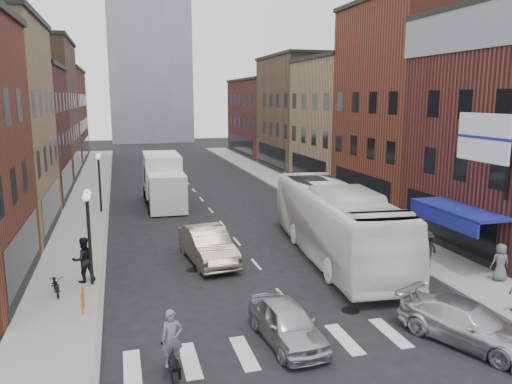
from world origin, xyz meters
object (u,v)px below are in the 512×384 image
at_px(bike_rack, 83,300).
at_px(transit_bus, 335,222).
at_px(curb_car, 468,324).
at_px(streetlamp_near, 88,220).
at_px(sedan_left_far, 208,245).
at_px(ped_right_a, 427,249).
at_px(box_truck, 163,181).
at_px(streetlamp_far, 99,172).
at_px(ped_left_solo, 83,260).
at_px(parked_bicycle, 56,284).
at_px(motorcycle_rider, 172,349).
at_px(sedan_left_near, 287,322).
at_px(ped_right_c, 500,262).
at_px(billboard_sign, 485,139).

bearing_deg(bike_rack, transit_bus, 18.01).
bearing_deg(curb_car, streetlamp_near, 121.10).
height_order(sedan_left_far, ped_right_a, ped_right_a).
height_order(box_truck, transit_bus, box_truck).
bearing_deg(ped_right_a, streetlamp_near, -15.62).
height_order(streetlamp_far, curb_car, streetlamp_far).
height_order(sedan_left_far, curb_car, sedan_left_far).
relative_size(curb_car, ped_left_solo, 2.36).
height_order(parked_bicycle, ped_right_a, ped_right_a).
relative_size(bike_rack, curb_car, 0.18).
relative_size(streetlamp_far, bike_rack, 5.14).
bearing_deg(transit_bus, curb_car, -82.00).
distance_m(parked_bicycle, ped_left_solo, 1.61).
height_order(motorcycle_rider, sedan_left_far, motorcycle_rider).
height_order(transit_bus, ped_right_a, transit_bus).
bearing_deg(ped_left_solo, streetlamp_far, -114.59).
distance_m(motorcycle_rider, ped_right_a, 13.82).
bearing_deg(ped_left_solo, sedan_left_near, 110.01).
height_order(transit_bus, sedan_left_near, transit_bus).
relative_size(box_truck, sedan_left_near, 2.15).
bearing_deg(streetlamp_near, sedan_left_far, 20.85).
bearing_deg(parked_bicycle, sedan_left_near, -51.04).
bearing_deg(sedan_left_far, ped_right_a, -27.79).
relative_size(transit_bus, sedan_left_near, 3.30).
distance_m(ped_left_solo, ped_right_a, 15.28).
xyz_separation_m(transit_bus, ped_left_solo, (-11.80, -0.69, -0.69)).
distance_m(streetlamp_near, box_truck, 16.42).
xyz_separation_m(ped_left_solo, ped_right_c, (17.06, -4.59, -0.16)).
height_order(streetlamp_far, parked_bicycle, streetlamp_far).
relative_size(box_truck, parked_bicycle, 5.44).
xyz_separation_m(motorcycle_rider, ped_right_a, (12.31, 6.27, -0.02)).
relative_size(sedan_left_near, curb_car, 0.86).
xyz_separation_m(billboard_sign, ped_right_c, (0.75, -0.68, -5.17)).
height_order(streetlamp_near, transit_bus, streetlamp_near).
xyz_separation_m(streetlamp_far, sedan_left_far, (5.25, -12.00, -2.07)).
bearing_deg(ped_right_a, bike_rack, -5.25).
bearing_deg(ped_right_c, curb_car, 50.04).
bearing_deg(streetlamp_near, bike_rack, -94.24).
relative_size(streetlamp_near, sedan_left_far, 0.81).
bearing_deg(ped_left_solo, ped_right_a, 148.56).
relative_size(box_truck, transit_bus, 0.65).
bearing_deg(sedan_left_far, parked_bicycle, -163.75).
height_order(sedan_left_near, sedan_left_far, sedan_left_far).
height_order(motorcycle_rider, parked_bicycle, motorcycle_rider).
relative_size(ped_left_solo, ped_right_a, 1.16).
height_order(streetlamp_far, ped_right_a, streetlamp_far).
height_order(box_truck, ped_right_a, box_truck).
height_order(streetlamp_far, ped_right_c, streetlamp_far).
distance_m(streetlamp_near, bike_rack, 3.59).
bearing_deg(transit_bus, sedan_left_far, 177.08).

